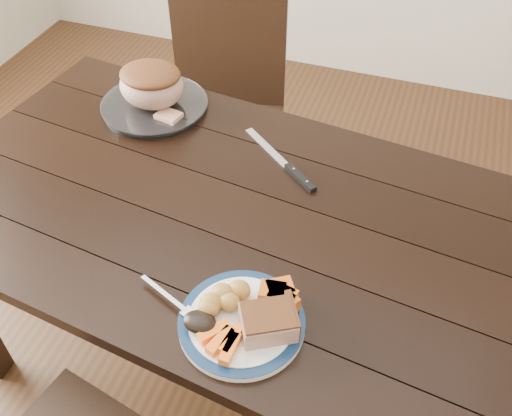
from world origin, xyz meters
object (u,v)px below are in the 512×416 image
(dinner_plate, at_px, (242,323))
(fork, at_px, (174,302))
(roast_joint, at_px, (152,86))
(chair_far, at_px, (227,105))
(dining_table, at_px, (230,235))
(carving_knife, at_px, (292,170))
(serving_platter, at_px, (155,106))
(pork_slice, at_px, (268,322))

(dinner_plate, distance_m, fork, 0.15)
(roast_joint, bearing_deg, chair_far, 79.59)
(dining_table, height_order, fork, fork)
(dining_table, distance_m, dinner_plate, 0.36)
(fork, height_order, carving_knife, fork)
(dining_table, bearing_deg, dinner_plate, -64.35)
(dining_table, bearing_deg, serving_platter, 137.79)
(dinner_plate, relative_size, fork, 1.55)
(chair_far, bearing_deg, fork, 93.18)
(dinner_plate, bearing_deg, carving_knife, 94.72)
(dining_table, relative_size, carving_knife, 6.44)
(serving_platter, relative_size, roast_joint, 1.62)
(serving_platter, bearing_deg, fork, -60.37)
(chair_far, bearing_deg, dining_table, 99.47)
(pork_slice, height_order, fork, pork_slice)
(dinner_plate, xyz_separation_m, carving_knife, (-0.04, 0.50, -0.00))
(roast_joint, bearing_deg, pork_slice, -48.37)
(serving_platter, bearing_deg, chair_far, 79.59)
(serving_platter, bearing_deg, dinner_plate, -51.18)
(roast_joint, bearing_deg, serving_platter, 0.00)
(roast_joint, distance_m, carving_knife, 0.51)
(dining_table, relative_size, chair_far, 1.83)
(roast_joint, bearing_deg, dinner_plate, -51.18)
(chair_far, xyz_separation_m, fork, (0.30, -1.05, 0.25))
(dinner_plate, xyz_separation_m, pork_slice, (0.06, -0.00, 0.04))
(dining_table, relative_size, dinner_plate, 6.40)
(pork_slice, height_order, carving_knife, pork_slice)
(serving_platter, height_order, carving_knife, serving_platter)
(serving_platter, bearing_deg, roast_joint, 0.00)
(serving_platter, xyz_separation_m, fork, (0.37, -0.65, 0.01))
(fork, distance_m, carving_knife, 0.52)
(pork_slice, xyz_separation_m, carving_knife, (-0.10, 0.51, -0.04))
(chair_far, bearing_deg, roast_joint, 66.91)
(chair_far, distance_m, carving_knife, 0.72)
(fork, bearing_deg, dining_table, 112.20)
(serving_platter, distance_m, roast_joint, 0.07)
(serving_platter, bearing_deg, dining_table, -42.21)
(dining_table, xyz_separation_m, carving_knife, (0.11, 0.19, 0.10))
(dinner_plate, height_order, fork, fork)
(chair_far, xyz_separation_m, carving_knife, (0.41, -0.54, 0.23))
(dining_table, distance_m, roast_joint, 0.53)
(chair_far, bearing_deg, carving_knife, 114.21)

